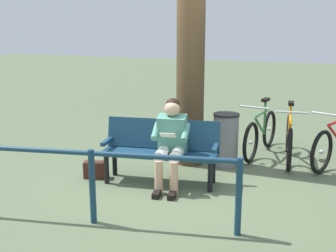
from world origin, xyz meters
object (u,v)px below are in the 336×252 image
at_px(handbag, 95,170).
at_px(litter_bin, 226,140).
at_px(person_reading, 171,139).
at_px(bench, 161,146).
at_px(bicycle_orange, 289,139).
at_px(tree_trunk, 191,44).
at_px(bicycle_green, 261,134).

distance_m(handbag, litter_bin, 2.05).
bearing_deg(handbag, person_reading, -174.63).
xyz_separation_m(bench, bicycle_orange, (-1.55, -1.62, -0.15)).
distance_m(person_reading, bicycle_orange, 2.24).
bearing_deg(litter_bin, handbag, 37.95).
height_order(litter_bin, bicycle_orange, bicycle_orange).
height_order(person_reading, tree_trunk, tree_trunk).
height_order(bench, handbag, bench).
relative_size(bench, litter_bin, 2.00).
bearing_deg(bicycle_green, bicycle_orange, 77.74).
xyz_separation_m(bench, person_reading, (-0.20, 0.13, 0.16)).
distance_m(litter_bin, bicycle_green, 0.88).
distance_m(bench, handbag, 1.05).
xyz_separation_m(bench, litter_bin, (-0.66, -1.01, -0.09)).
bearing_deg(tree_trunk, litter_bin, -171.59).
bearing_deg(bench, tree_trunk, -105.74).
relative_size(person_reading, tree_trunk, 0.32).
height_order(bicycle_orange, bicycle_green, same).
bearing_deg(handbag, bicycle_green, -134.65).
relative_size(bench, tree_trunk, 0.44).
xyz_separation_m(person_reading, litter_bin, (-0.47, -1.14, -0.25)).
relative_size(tree_trunk, litter_bin, 4.50).
xyz_separation_m(bicycle_orange, bicycle_green, (0.48, -0.17, 0.00)).
height_order(person_reading, bicycle_green, person_reading).
xyz_separation_m(bench, bicycle_green, (-1.07, -1.79, -0.15)).
bearing_deg(bicycle_orange, handbag, -60.46).
relative_size(person_reading, litter_bin, 1.45).
xyz_separation_m(bench, tree_trunk, (-0.10, -0.93, 1.36)).
height_order(handbag, bicycle_orange, bicycle_orange).
bearing_deg(bench, bicycle_green, -130.33).
bearing_deg(person_reading, tree_trunk, -94.37).
relative_size(litter_bin, bicycle_green, 0.49).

